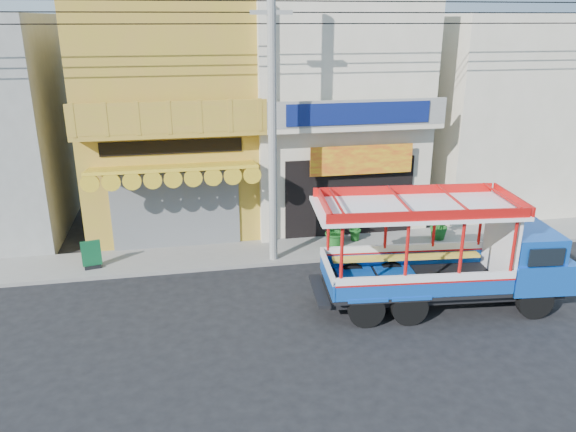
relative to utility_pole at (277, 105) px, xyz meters
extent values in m
plane|color=black|center=(0.85, -3.30, -5.03)|extent=(90.00, 90.00, 0.00)
cube|color=slate|center=(0.85, 0.70, -4.97)|extent=(30.00, 2.00, 0.12)
cube|color=#B19727|center=(-3.15, 4.70, -1.03)|extent=(6.00, 6.00, 8.00)
cube|color=#595B5E|center=(-3.15, 1.68, -3.63)|extent=(4.20, 0.10, 2.60)
cube|color=orange|center=(-3.15, 0.95, -1.98)|extent=(5.20, 1.50, 0.31)
cube|color=#B19727|center=(-3.15, 1.35, -0.98)|extent=(6.00, 0.70, 0.18)
cube|color=#B19727|center=(-3.15, 1.05, -0.43)|extent=(6.00, 0.12, 0.95)
cube|color=black|center=(-3.15, 1.67, -1.48)|extent=(4.50, 0.04, 0.45)
cube|color=beige|center=(2.85, 4.70, -1.03)|extent=(6.00, 6.00, 8.00)
cube|color=black|center=(2.85, 1.68, -3.53)|extent=(4.60, 0.12, 2.80)
cube|color=yellow|center=(3.15, 1.40, -2.13)|extent=(3.60, 0.05, 1.00)
cube|color=beige|center=(2.85, 1.35, -0.98)|extent=(6.00, 0.70, 0.18)
cube|color=gray|center=(2.85, 1.05, -0.48)|extent=(6.00, 0.12, 0.85)
cube|color=navy|center=(2.85, 0.98, -0.48)|extent=(4.80, 0.06, 0.70)
cube|color=beige|center=(-0.15, 1.55, -1.03)|extent=(0.35, 0.30, 8.00)
cube|color=beige|center=(9.85, 4.70, -1.23)|extent=(6.00, 6.00, 7.60)
cylinder|color=gray|center=(-0.15, 0.00, -0.53)|extent=(0.26, 0.26, 9.00)
cube|color=gray|center=(-0.15, 0.00, 2.57)|extent=(1.20, 0.12, 0.12)
cylinder|color=black|center=(0.85, 0.00, 2.27)|extent=(28.00, 0.04, 0.04)
cylinder|color=black|center=(0.85, 0.00, 2.57)|extent=(28.00, 0.04, 0.04)
cylinder|color=black|center=(0.85, 0.00, 2.87)|extent=(28.00, 0.04, 0.04)
cylinder|color=black|center=(5.97, -4.79, -4.57)|extent=(0.95, 0.35, 0.93)
cylinder|color=black|center=(6.14, -3.02, -4.57)|extent=(0.95, 0.35, 0.93)
cylinder|color=black|center=(2.63, -4.47, -4.57)|extent=(0.95, 0.35, 0.93)
cylinder|color=black|center=(2.79, -2.71, -4.57)|extent=(0.95, 0.35, 0.93)
cylinder|color=black|center=(1.51, -4.37, -4.57)|extent=(0.95, 0.35, 0.93)
cylinder|color=black|center=(1.67, -2.60, -4.57)|extent=(0.95, 0.35, 0.93)
cube|color=black|center=(3.82, -3.70, -4.47)|extent=(6.39, 2.11, 0.26)
cube|color=blue|center=(6.24, -3.92, -3.96)|extent=(1.86, 2.20, 0.84)
cube|color=blue|center=(6.10, -3.91, -3.21)|extent=(1.48, 2.00, 0.70)
cube|color=black|center=(6.75, -3.97, -3.26)|extent=(0.21, 1.64, 0.51)
cube|color=black|center=(3.06, -3.62, -4.29)|extent=(4.79, 2.47, 0.11)
cube|color=blue|center=(2.96, -4.61, -3.96)|extent=(4.61, 0.50, 0.56)
cube|color=white|center=(2.96, -4.61, -3.71)|extent=(4.61, 0.51, 0.21)
cube|color=blue|center=(3.15, -2.64, -3.96)|extent=(4.61, 0.50, 0.56)
cube|color=white|center=(3.15, -2.64, -3.71)|extent=(4.61, 0.51, 0.21)
cylinder|color=red|center=(0.80, -4.39, -2.93)|extent=(0.09, 0.09, 1.49)
cylinder|color=red|center=(0.98, -2.46, -2.93)|extent=(0.09, 0.09, 1.49)
cube|color=white|center=(5.38, -3.84, -3.23)|extent=(0.25, 1.89, 2.10)
cube|color=white|center=(2.96, -3.62, -2.18)|extent=(5.37, 2.76, 0.09)
cube|color=red|center=(2.96, -3.62, -2.02)|extent=(5.18, 2.65, 0.24)
cube|color=black|center=(-5.78, 0.38, -4.87)|extent=(0.54, 0.37, 0.09)
cube|color=#0E512A|center=(-5.78, 0.38, -4.42)|extent=(0.59, 0.19, 0.81)
imported|color=#1B5F1E|center=(2.07, 0.72, -4.35)|extent=(1.24, 1.30, 1.12)
imported|color=#1B5F1E|center=(2.87, 1.07, -4.45)|extent=(0.65, 0.63, 0.92)
imported|color=#1B5F1E|center=(5.82, 0.63, -4.36)|extent=(0.62, 0.62, 1.10)
camera|label=1|loc=(-2.83, -16.38, 2.42)|focal=35.00mm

